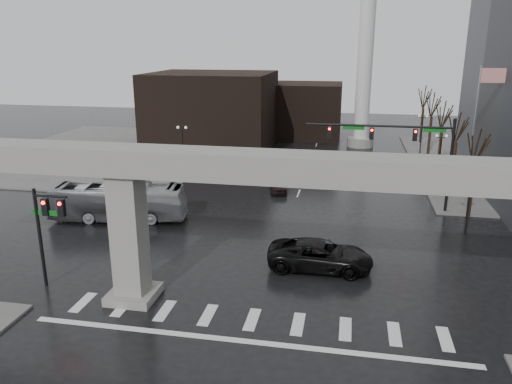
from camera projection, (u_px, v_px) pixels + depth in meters
ground at (256, 310)px, 26.95m from camera, size 160.00×160.00×0.00m
sidewalk_nw at (112, 152)px, 65.42m from camera, size 28.00×36.00×0.15m
elevated_guideway at (281, 189)px, 24.74m from camera, size 48.00×2.60×8.70m
building_far_left at (212, 110)px, 67.50m from camera, size 16.00×14.00×10.00m
building_far_mid at (307, 110)px, 75.07m from camera, size 10.00×10.00×8.00m
smokestack at (366, 46)px, 65.30m from camera, size 3.60×3.60×30.00m
signal_mast_arm at (404, 143)px, 41.35m from camera, size 12.12×0.43×8.00m
signal_left_pole at (47, 221)px, 28.42m from camera, size 2.30×0.30×6.00m
flagpole_assembly at (478, 119)px, 42.75m from camera, size 2.06×0.12×12.00m
lamp_right_0 at (471, 189)px, 36.72m from camera, size 1.22×0.32×5.11m
lamp_right_1 at (440, 150)px, 49.89m from camera, size 1.22×0.32×5.11m
lamp_right_2 at (422, 128)px, 63.06m from camera, size 1.22×0.32×5.11m
lamp_left_0 at (128, 172)px, 41.52m from camera, size 1.22×0.32×5.11m
lamp_left_1 at (182, 141)px, 54.69m from camera, size 1.22×0.32×5.11m
lamp_left_2 at (216, 122)px, 67.86m from camera, size 1.22×0.32×5.11m
tree_right_0 at (472, 184)px, 40.51m from camera, size 1.09×1.58×7.50m
tree_right_1 at (454, 161)px, 48.02m from camera, size 1.09×1.61×7.67m
tree_right_2 at (440, 145)px, 55.53m from camera, size 1.10×1.63×7.85m
tree_right_3 at (430, 132)px, 63.03m from camera, size 1.11×1.66×8.02m
tree_right_4 at (422, 122)px, 70.54m from camera, size 1.12×1.69×8.19m
pickup_truck at (320, 255)px, 31.60m from camera, size 6.62×3.07×1.84m
city_bus at (118, 202)px, 40.19m from camera, size 11.12×4.20×3.02m
far_car at (278, 185)px, 48.09m from camera, size 2.26×4.09×1.32m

